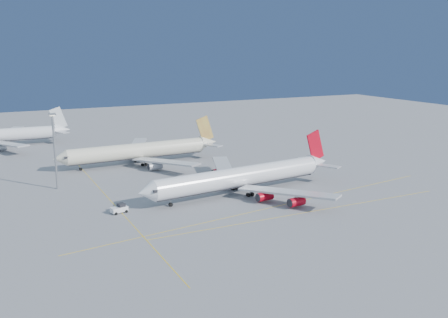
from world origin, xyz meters
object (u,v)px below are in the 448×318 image
(pushback_tug, at_px, (119,209))
(light_mast, at_px, (54,145))
(airliner_virgin, at_px, (244,177))
(airliner_etihad, at_px, (141,151))

(pushback_tug, height_order, light_mast, light_mast)
(airliner_virgin, distance_m, airliner_etihad, 53.49)
(airliner_virgin, bearing_deg, light_mast, 142.95)
(airliner_etihad, xyz_separation_m, pushback_tug, (-22.38, -52.83, -3.93))
(airliner_virgin, relative_size, light_mast, 2.88)
(airliner_etihad, bearing_deg, airliner_virgin, -74.52)
(pushback_tug, bearing_deg, light_mast, 96.23)
(airliner_etihad, distance_m, pushback_tug, 57.51)
(airliner_etihad, height_order, pushback_tug, airliner_etihad)
(light_mast, bearing_deg, pushback_tug, -69.99)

